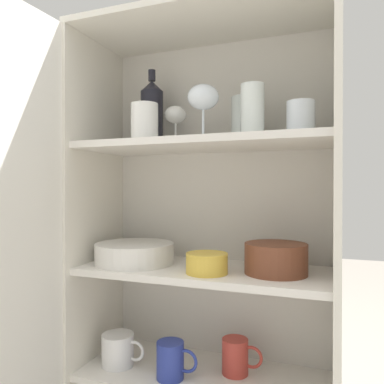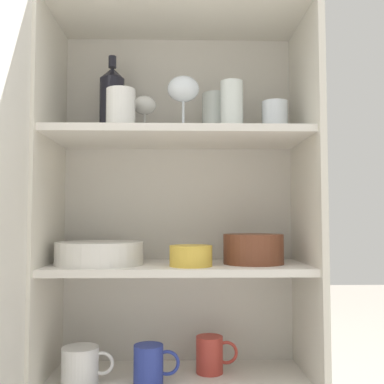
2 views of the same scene
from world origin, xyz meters
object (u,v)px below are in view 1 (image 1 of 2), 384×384
Objects in this scene: wine_bottle at (152,113)px; serving_bowl_small at (207,262)px; mixing_bowl_large at (276,257)px; coffee_mug_primary at (171,360)px; plate_stack_white at (135,253)px.

wine_bottle is 2.18× the size of serving_bowl_small.
coffee_mug_primary is at bearing -169.00° from mixing_bowl_large.
serving_bowl_small is at bearing -2.79° from coffee_mug_primary.
plate_stack_white is 0.43m from mixing_bowl_large.
plate_stack_white is at bearing -100.65° from wine_bottle.
mixing_bowl_large is at bearing -10.57° from wine_bottle.
wine_bottle reaches higher than mixing_bowl_large.
wine_bottle is 1.03× the size of plate_stack_white.
wine_bottle reaches higher than serving_bowl_small.
wine_bottle is at bearing 133.76° from coffee_mug_primary.
coffee_mug_primary is (-0.29, -0.06, -0.30)m from mixing_bowl_large.
plate_stack_white is (-0.02, -0.09, -0.45)m from wine_bottle.
wine_bottle is 1.49× the size of mixing_bowl_large.
plate_stack_white is 0.26m from serving_bowl_small.
mixing_bowl_large is (0.43, 0.01, 0.01)m from plate_stack_white.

